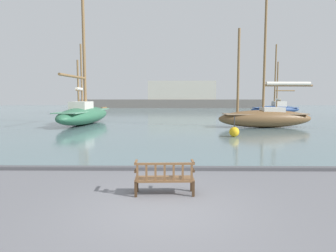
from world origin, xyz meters
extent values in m
plane|color=slate|center=(0.00, 0.00, 0.00)|extent=(160.00, 160.00, 0.00)
cube|color=slate|center=(0.00, 44.00, 0.04)|extent=(100.00, 80.00, 0.08)
cube|color=#4C4C50|center=(0.00, 3.85, 0.06)|extent=(40.00, 0.30, 0.12)
cube|color=#3D2A19|center=(-0.75, 1.35, 0.21)|extent=(0.07, 0.07, 0.42)
cube|color=#3D2A19|center=(0.78, 1.41, 0.21)|extent=(0.07, 0.07, 0.42)
cube|color=#3D2A19|center=(-0.73, 0.90, 0.21)|extent=(0.07, 0.07, 0.42)
cube|color=#3D2A19|center=(0.80, 0.96, 0.21)|extent=(0.07, 0.07, 0.42)
cube|color=brown|center=(0.03, 1.15, 0.42)|extent=(1.62, 0.58, 0.06)
cube|color=brown|center=(0.03, 0.93, 0.89)|extent=(1.60, 0.11, 0.06)
cube|color=brown|center=(-0.69, 0.90, 0.66)|extent=(0.06, 0.04, 0.41)
cube|color=brown|center=(-0.45, 0.91, 0.66)|extent=(0.06, 0.04, 0.41)
cube|color=brown|center=(-0.21, 0.92, 0.66)|extent=(0.06, 0.04, 0.41)
cube|color=brown|center=(0.03, 0.93, 0.66)|extent=(0.06, 0.04, 0.41)
cube|color=brown|center=(0.27, 0.94, 0.66)|extent=(0.06, 0.04, 0.41)
cube|color=brown|center=(0.51, 0.95, 0.66)|extent=(0.06, 0.04, 0.41)
cube|color=brown|center=(0.75, 0.96, 0.66)|extent=(0.06, 0.04, 0.41)
cube|color=#3D2A19|center=(-0.74, 1.03, 0.69)|extent=(0.07, 0.30, 0.06)
cube|color=brown|center=(-0.74, 1.12, 0.90)|extent=(0.08, 0.47, 0.04)
cube|color=#3D2A19|center=(0.80, 1.09, 0.69)|extent=(0.07, 0.30, 0.06)
cube|color=brown|center=(0.80, 1.18, 0.90)|extent=(0.08, 0.47, 0.04)
ellipsoid|color=#2D6647|center=(-8.00, 21.29, 0.89)|extent=(3.48, 11.15, 1.61)
cube|color=#5B9375|center=(-8.00, 21.29, 1.33)|extent=(2.70, 9.79, 0.08)
cube|color=beige|center=(-8.06, 20.46, 1.79)|extent=(1.67, 2.47, 0.84)
cylinder|color=brown|center=(-7.98, 21.56, 7.83)|extent=(0.28, 0.28, 12.93)
cylinder|color=brown|center=(-8.17, 18.82, 4.36)|extent=(0.58, 5.49, 0.22)
cylinder|color=brown|center=(-7.59, 27.58, 1.35)|extent=(0.33, 1.64, 0.22)
ellipsoid|color=navy|center=(16.07, 39.08, 0.67)|extent=(8.07, 3.58, 1.18)
cube|color=#516B9E|center=(16.07, 39.08, 0.99)|extent=(7.05, 2.87, 0.08)
cube|color=beige|center=(16.65, 39.18, 1.48)|extent=(2.06, 1.53, 0.90)
cylinder|color=brown|center=(15.88, 39.04, 5.74)|extent=(0.22, 0.22, 9.41)
cylinder|color=brown|center=(17.49, 39.34, 3.55)|extent=(3.26, 0.76, 0.18)
ellipsoid|color=navy|center=(-13.32, 38.20, 0.73)|extent=(3.62, 9.17, 1.31)
cube|color=#516B9E|center=(-13.32, 38.20, 1.10)|extent=(2.84, 8.03, 0.08)
cube|color=beige|center=(-13.24, 37.53, 1.55)|extent=(1.66, 2.10, 0.84)
cylinder|color=brown|center=(-13.34, 38.42, 5.79)|extent=(0.27, 0.27, 9.32)
cylinder|color=brown|center=(-13.12, 36.37, 3.54)|extent=(0.66, 4.11, 0.21)
cylinder|color=silver|center=(-13.12, 36.37, 3.75)|extent=(0.83, 3.73, 0.42)
cylinder|color=brown|center=(-13.61, 40.86, 4.21)|extent=(0.27, 0.27, 6.14)
cylinder|color=brown|center=(-13.05, 35.76, 4.46)|extent=(0.27, 0.27, 6.66)
ellipsoid|color=brown|center=(12.76, 29.06, 0.50)|extent=(2.79, 6.11, 0.85)
cube|color=#997A5B|center=(12.76, 29.06, 0.74)|extent=(2.26, 5.33, 0.08)
cube|color=beige|center=(12.67, 28.63, 1.06)|extent=(1.12, 1.49, 0.57)
cylinder|color=brown|center=(12.79, 29.21, 3.76)|extent=(0.16, 0.16, 5.97)
cylinder|color=brown|center=(12.47, 27.75, 2.20)|extent=(0.77, 2.95, 0.12)
cylinder|color=silver|center=(12.47, 27.75, 2.33)|extent=(0.83, 2.69, 0.25)
ellipsoid|color=brown|center=(8.03, 18.21, 0.81)|extent=(8.06, 2.66, 1.46)
cube|color=#997A5B|center=(8.03, 18.21, 1.21)|extent=(7.07, 2.08, 0.08)
cube|color=beige|center=(8.63, 18.26, 1.51)|extent=(1.90, 1.25, 0.51)
cylinder|color=brown|center=(7.84, 18.19, 6.45)|extent=(0.20, 0.20, 10.39)
cylinder|color=brown|center=(9.92, 18.37, 3.57)|extent=(4.18, 0.51, 0.16)
cylinder|color=silver|center=(9.92, 18.37, 3.73)|extent=(3.78, 0.64, 0.32)
cylinder|color=brown|center=(5.67, 18.00, 4.70)|extent=(0.20, 0.20, 6.89)
sphere|color=gold|center=(4.24, 12.32, 0.40)|extent=(0.64, 0.64, 0.64)
cylinder|color=#2D2D33|center=(4.24, 12.32, 1.07)|extent=(0.06, 0.06, 0.70)
cube|color=#66605B|center=(0.00, 61.77, 1.00)|extent=(41.90, 2.40, 1.99)
cube|color=#B7B2A3|center=(2.52, 61.77, 4.10)|extent=(15.37, 2.00, 4.21)
camera|label=1|loc=(0.22, -6.81, 2.66)|focal=32.00mm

